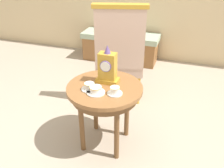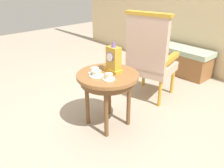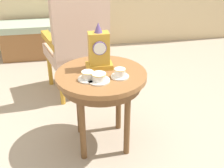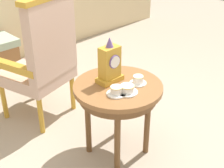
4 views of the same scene
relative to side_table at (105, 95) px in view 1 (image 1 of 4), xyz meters
The scene contains 8 objects.
ground_plane 0.53m from the side_table, 143.95° to the right, with size 10.00×10.00×0.00m, color tan.
side_table is the anchor object (origin of this frame).
teacup_left 0.17m from the side_table, 139.45° to the right, with size 0.13×0.13×0.06m.
teacup_right 0.16m from the side_table, 104.61° to the right, with size 0.15×0.15×0.06m.
teacup_center 0.18m from the side_table, 36.12° to the right, with size 0.12×0.12×0.06m.
mantel_clock 0.23m from the side_table, 91.29° to the left, with size 0.19×0.11×0.34m.
armchair 0.81m from the side_table, 97.76° to the left, with size 0.66×0.65×1.14m.
window_bench 1.97m from the side_table, 102.70° to the left, with size 1.20×0.40×0.44m.
Camera 1 is at (0.70, -1.63, 1.63)m, focal length 39.74 mm.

